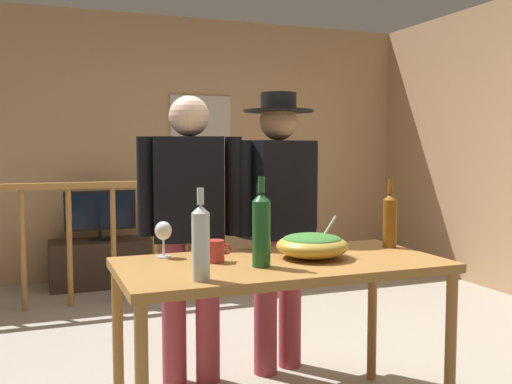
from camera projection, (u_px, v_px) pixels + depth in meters
The scene contains 16 objects.
ground_plane at pixel (283, 380), 3.16m from camera, with size 7.60×7.60×0.00m, color #9E9384.
back_wall at pixel (166, 146), 5.78m from camera, with size 5.22×0.10×2.55m, color tan.
framed_picture at pixel (201, 121), 5.83m from camera, with size 0.63×0.03×0.52m, color #BEB1A2.
stair_railing at pixel (95, 229), 4.64m from camera, with size 2.48×0.10×1.04m.
tv_console at pixel (101, 263), 5.29m from camera, with size 0.90×0.40×0.42m, color #38281E.
flat_screen_tv at pixel (100, 211), 5.22m from camera, with size 0.63×0.12×0.45m.
serving_table at pixel (281, 278), 2.59m from camera, with size 1.44×0.72×0.77m.
salad_bowl at pixel (312, 244), 2.64m from camera, with size 0.33×0.33×0.19m.
wine_glass at pixel (163, 232), 2.65m from camera, with size 0.08×0.08×0.17m.
wine_bottle_clear at pixel (201, 241), 2.19m from camera, with size 0.07×0.07×0.35m.
wine_bottle_amber at pixel (390, 219), 2.91m from camera, with size 0.07×0.07×0.35m.
wine_bottle_dark at pixel (259, 222), 2.83m from camera, with size 0.07×0.07×0.33m.
wine_bottle_green at pixel (261, 228), 2.44m from camera, with size 0.08×0.08×0.38m.
mug_red at pixel (215, 251), 2.54m from camera, with size 0.12×0.08×0.10m.
person_standing_left at pixel (190, 218), 3.06m from camera, with size 0.53×0.31×1.54m.
person_standing_right at pixel (278, 209), 3.24m from camera, with size 0.55×0.39×1.57m.
Camera 1 is at (-1.24, -2.81, 1.27)m, focal length 40.59 mm.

